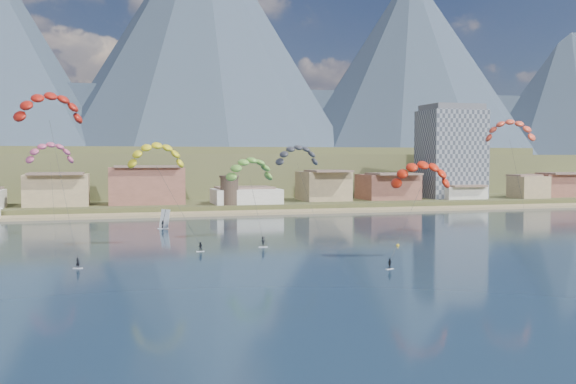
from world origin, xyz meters
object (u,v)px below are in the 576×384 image
(watchtower, at_px, (229,190))
(windsurfer, at_px, (164,223))
(kitesurfer_green, at_px, (250,166))
(buoy, at_px, (398,245))
(kitesurfer_yellow, at_px, (156,151))
(kitesurfer_red, at_px, (49,103))
(kitesurfer_orange, at_px, (421,171))
(apartment_tower, at_px, (451,152))

(watchtower, height_order, windsurfer, watchtower)
(kitesurfer_green, distance_m, windsurfer, 29.63)
(buoy, bearing_deg, kitesurfer_yellow, 165.74)
(kitesurfer_red, distance_m, windsurfer, 47.92)
(kitesurfer_green, height_order, buoy, kitesurfer_green)
(watchtower, relative_size, kitesurfer_yellow, 0.43)
(watchtower, relative_size, kitesurfer_red, 0.31)
(watchtower, distance_m, buoy, 82.30)
(kitesurfer_orange, height_order, windsurfer, kitesurfer_orange)
(windsurfer, bearing_deg, buoy, -46.54)
(kitesurfer_yellow, height_order, buoy, kitesurfer_yellow)
(kitesurfer_orange, bearing_deg, buoy, 78.42)
(kitesurfer_green, height_order, windsurfer, kitesurfer_green)
(apartment_tower, relative_size, watchtower, 3.72)
(windsurfer, bearing_deg, watchtower, 61.33)
(apartment_tower, bearing_deg, kitesurfer_orange, -121.69)
(kitesurfer_orange, xyz_separation_m, kitesurfer_green, (-20.03, 32.15, 0.38))
(kitesurfer_yellow, height_order, kitesurfer_green, kitesurfer_yellow)
(kitesurfer_green, distance_m, buoy, 32.24)
(watchtower, bearing_deg, kitesurfer_orange, -82.35)
(kitesurfer_red, bearing_deg, kitesurfer_yellow, 23.39)
(apartment_tower, xyz_separation_m, kitesurfer_red, (-122.59, -91.37, 6.46))
(kitesurfer_yellow, height_order, kitesurfer_orange, kitesurfer_yellow)
(watchtower, xyz_separation_m, windsurfer, (-22.18, -40.57, -5.01))
(kitesurfer_red, distance_m, buoy, 63.18)
(apartment_tower, height_order, windsurfer, apartment_tower)
(watchtower, relative_size, windsurfer, 2.01)
(kitesurfer_yellow, relative_size, buoy, 33.53)
(windsurfer, relative_size, buoy, 7.08)
(kitesurfer_orange, relative_size, windsurfer, 4.16)
(kitesurfer_orange, bearing_deg, kitesurfer_red, 162.40)
(kitesurfer_green, bearing_deg, apartment_tower, 41.34)
(kitesurfer_green, bearing_deg, kitesurfer_red, -157.55)
(apartment_tower, relative_size, kitesurfer_yellow, 1.58)
(watchtower, distance_m, kitesurfer_yellow, 75.31)
(kitesurfer_yellow, bearing_deg, windsurfer, 83.31)
(apartment_tower, bearing_deg, kitesurfer_yellow, -141.50)
(apartment_tower, bearing_deg, kitesurfer_red, -143.30)
(kitesurfer_red, bearing_deg, apartment_tower, 36.70)
(kitesurfer_orange, xyz_separation_m, buoy, (2.95, 14.39, -13.62))
(kitesurfer_green, bearing_deg, buoy, -37.71)
(watchtower, bearing_deg, kitesurfer_green, -96.61)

